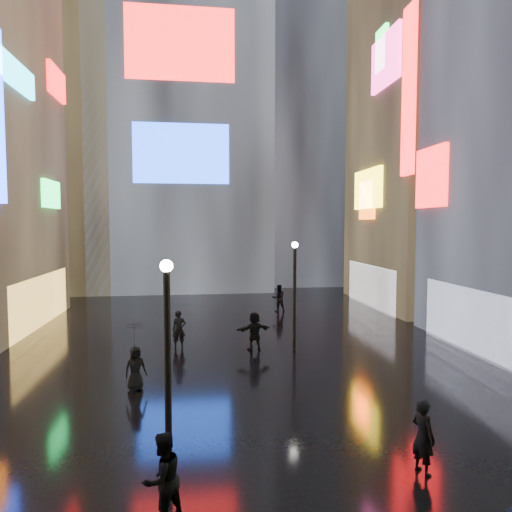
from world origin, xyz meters
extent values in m
plane|color=black|center=(0.00, 20.00, 0.00)|extent=(140.00, 140.00, 0.00)
cube|color=#FFC659|center=(-11.10, 26.00, 1.50)|extent=(0.20, 10.00, 3.00)
cube|color=#1CFF5A|center=(-10.85, 27.82, 7.91)|extent=(0.25, 3.00, 1.71)
cube|color=#1ADEFF|center=(-10.85, 22.61, 13.61)|extent=(0.25, 4.84, 1.37)
cube|color=#FF0C0E|center=(-10.85, 29.70, 15.31)|extent=(0.25, 3.32, 1.94)
cube|color=white|center=(11.10, 17.00, 1.50)|extent=(0.20, 9.00, 3.00)
cube|color=#FF0C0E|center=(10.85, 21.12, 8.58)|extent=(0.25, 2.99, 3.26)
cube|color=#FF0C0E|center=(10.85, 24.00, 14.00)|extent=(0.25, 1.40, 10.00)
cube|color=black|center=(16.00, 30.00, 14.00)|extent=(10.00, 12.00, 28.00)
cube|color=white|center=(11.10, 30.00, 1.50)|extent=(0.20, 9.00, 3.00)
cube|color=yellow|center=(10.85, 30.32, 8.66)|extent=(0.25, 4.92, 2.91)
cube|color=#FF3294|center=(10.85, 27.51, 17.02)|extent=(0.25, 4.36, 3.46)
cube|color=#FF5E0C|center=(10.85, 30.44, 7.84)|extent=(0.25, 2.63, 2.87)
cube|color=#1CFF5A|center=(10.85, 28.19, 17.94)|extent=(0.25, 1.69, 2.90)
cube|color=black|center=(-3.00, 44.00, 21.00)|extent=(16.00, 14.00, 42.00)
cube|color=#FF1414|center=(-3.00, 36.90, 21.00)|extent=(9.00, 0.20, 6.00)
cube|color=#194CFF|center=(-3.00, 36.90, 12.00)|extent=(8.00, 0.20, 5.00)
cube|color=black|center=(9.00, 46.00, 17.00)|extent=(12.00, 12.00, 34.00)
cube|color=black|center=(-14.00, 42.00, 13.00)|extent=(10.00, 10.00, 26.00)
cylinder|color=black|center=(-2.58, 8.20, 2.50)|extent=(0.16, 0.16, 5.00)
sphere|color=white|center=(-2.58, 8.20, 5.05)|extent=(0.30, 0.30, 0.30)
cylinder|color=black|center=(2.75, 18.65, 2.50)|extent=(0.16, 0.16, 5.00)
sphere|color=white|center=(2.75, 18.65, 5.05)|extent=(0.30, 0.30, 0.30)
imported|color=black|center=(-2.62, 6.57, 0.92)|extent=(1.14, 1.11, 1.85)
imported|color=black|center=(-4.11, 14.26, 0.80)|extent=(0.92, 0.78, 1.59)
imported|color=black|center=(0.86, 18.94, 0.92)|extent=(1.78, 0.92, 1.84)
imported|color=black|center=(-2.74, 19.76, 0.91)|extent=(0.72, 0.52, 1.83)
imported|color=black|center=(3.78, 28.39, 0.93)|extent=(0.95, 0.77, 1.87)
imported|color=black|center=(-4.11, 14.26, 2.04)|extent=(1.09, 1.07, 0.89)
imported|color=black|center=(3.47, 7.62, 0.91)|extent=(0.62, 0.77, 1.81)
camera|label=1|loc=(-1.93, -2.39, 5.99)|focal=32.00mm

